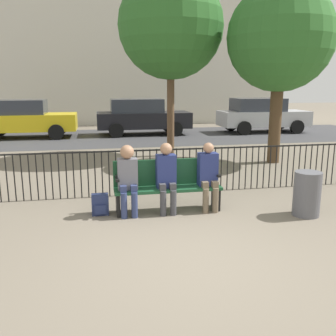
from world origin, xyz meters
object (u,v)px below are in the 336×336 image
Objects in this scene: seated_person_0 at (128,176)px; parked_car_0 at (24,118)px; seated_person_2 at (208,173)px; backpack at (100,205)px; seated_person_1 at (166,174)px; park_bench at (167,183)px; trash_bin at (307,194)px; parked_car_2 at (142,116)px; tree_1 at (280,39)px; parked_car_1 at (262,115)px; tree_0 at (171,26)px.

seated_person_0 is 11.20m from parked_car_0.
seated_person_2 is 2.00m from backpack.
seated_person_1 reaches higher than seated_person_0.
trash_bin is at bearing -17.60° from park_bench.
parked_car_0 is 1.00× the size of parked_car_2.
seated_person_2 is (1.44, -0.00, -0.02)m from seated_person_0.
seated_person_2 is 1.74m from trash_bin.
tree_1 reaches higher than backpack.
trash_bin is at bearing -14.48° from seated_person_1.
parked_car_0 is 5.08m from parked_car_2.
backpack is (-0.49, 0.11, -0.53)m from seated_person_0.
seated_person_2 is 11.74m from parked_car_0.
tree_1 is 8.07m from parked_car_2.
parked_car_1 is at bearing 68.36° from tree_1.
backpack is at bearing -126.59° from parked_car_1.
park_bench is 1.55× the size of seated_person_2.
seated_person_2 is 0.29× the size of parked_car_2.
trash_bin is (3.04, -0.61, -0.32)m from seated_person_0.
seated_person_1 is at bearing 0.05° from seated_person_0.
parked_car_0 is at bearing 120.43° from trash_bin.
seated_person_0 is 0.29× the size of parked_car_1.
backpack is at bearing 168.40° from trash_bin.
trash_bin is at bearing -11.60° from backpack.
park_bench is 1.24m from backpack.
tree_0 is 8.13m from parked_car_1.
tree_0 is at bearing 66.48° from backpack.
backpack is 0.08× the size of parked_car_2.
tree_1 reaches higher than seated_person_2.
tree_0 is at bearing 149.75° from tree_1.
parked_car_0 is 10.82m from parked_car_1.
tree_1 is 1.19× the size of parked_car_0.
tree_1 is at bearing 44.15° from seated_person_1.
park_bench is 1.55× the size of seated_person_0.
seated_person_0 is 0.73m from backpack.
park_bench reaches higher than trash_bin.
parked_car_1 is at bearing -2.10° from parked_car_2.
park_bench is 5.37× the size of backpack.
parked_car_0 is at bearing 140.00° from tree_1.
park_bench is at bearing -136.55° from tree_1.
parked_car_1 reaches higher than park_bench.
seated_person_0 reaches higher than backpack.
seated_person_1 reaches higher than backpack.
tree_0 is at bearing 78.10° from seated_person_1.
park_bench is at bearing -122.13° from parked_car_1.
parked_car_2 is (0.85, 10.77, 0.14)m from seated_person_1.
parked_car_1 is 11.95m from trash_bin.
tree_0 reaches higher than parked_car_0.
trash_bin is at bearing -110.72° from parked_car_1.
parked_car_0 reaches higher than seated_person_2.
seated_person_0 is 1.59× the size of trash_bin.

